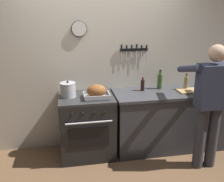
# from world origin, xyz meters

# --- Properties ---
(wall_back) EXTENTS (6.00, 0.13, 2.60)m
(wall_back) POSITION_xyz_m (-0.00, 1.35, 1.30)
(wall_back) COLOR beige
(wall_back) RESTS_ON ground
(counter_block) EXTENTS (2.03, 0.65, 0.90)m
(counter_block) POSITION_xyz_m (1.20, 0.99, 0.45)
(counter_block) COLOR #38383D
(counter_block) RESTS_ON ground
(stove) EXTENTS (0.76, 0.67, 0.90)m
(stove) POSITION_xyz_m (-0.22, 0.99, 0.45)
(stove) COLOR black
(stove) RESTS_ON ground
(person_cook) EXTENTS (0.51, 0.63, 1.66)m
(person_cook) POSITION_xyz_m (1.31, 0.41, 0.95)
(person_cook) COLOR #383842
(person_cook) RESTS_ON ground
(roasting_pan) EXTENTS (0.35, 0.26, 0.19)m
(roasting_pan) POSITION_xyz_m (-0.08, 0.90, 0.99)
(roasting_pan) COLOR #B7B7BC
(roasting_pan) RESTS_ON stove
(stock_pot) EXTENTS (0.21, 0.21, 0.23)m
(stock_pot) POSITION_xyz_m (-0.46, 1.02, 1.00)
(stock_pot) COLOR #B7B7BC
(stock_pot) RESTS_ON stove
(cutting_board) EXTENTS (0.36, 0.24, 0.02)m
(cutting_board) POSITION_xyz_m (1.30, 0.94, 0.91)
(cutting_board) COLOR tan
(cutting_board) RESTS_ON counter_block
(bottle_olive_oil) EXTENTS (0.07, 0.07, 0.29)m
(bottle_olive_oil) POSITION_xyz_m (0.91, 1.15, 1.02)
(bottle_olive_oil) COLOR #385623
(bottle_olive_oil) RESTS_ON counter_block
(bottle_vinegar) EXTENTS (0.06, 0.06, 0.25)m
(bottle_vinegar) POSITION_xyz_m (1.28, 1.03, 1.00)
(bottle_vinegar) COLOR #997F4C
(bottle_vinegar) RESTS_ON counter_block
(bottle_soy_sauce) EXTENTS (0.06, 0.06, 0.20)m
(bottle_soy_sauce) POSITION_xyz_m (0.63, 1.10, 0.98)
(bottle_soy_sauce) COLOR black
(bottle_soy_sauce) RESTS_ON counter_block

